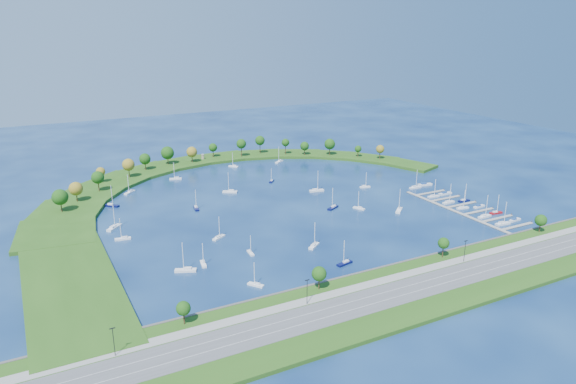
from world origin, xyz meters
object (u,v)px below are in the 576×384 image
moored_boat_3 (314,245)px  docked_boat_9 (445,193)px  harbor_tower (203,157)px  docked_boat_6 (449,202)px  dock_system (464,209)px  moored_boat_2 (333,207)px  moored_boat_8 (399,210)px  docked_boat_0 (503,223)px  moored_boat_5 (279,161)px  moored_boat_9 (130,192)px  docked_boat_5 (479,206)px  moored_boat_18 (112,205)px  moored_boat_13 (230,191)px  moored_boat_7 (219,237)px  moored_boat_16 (365,186)px  moored_boat_1 (196,208)px  moored_boat_17 (234,166)px  moored_boat_19 (250,252)px  docked_boat_3 (496,212)px  moored_boat_12 (256,284)px  docked_boat_2 (485,216)px  docked_boat_11 (425,184)px  docked_boat_7 (464,200)px  moored_boat_0 (176,178)px  moored_boat_21 (114,227)px  docked_boat_1 (515,220)px  docked_boat_10 (415,187)px  moored_boat_4 (203,263)px  moored_boat_10 (345,263)px  docked_boat_8 (433,196)px  moored_boat_15 (272,181)px  moored_boat_6 (186,269)px  moored_boat_20 (316,190)px  moored_boat_11 (359,208)px  docked_boat_4 (463,207)px  moored_boat_14 (123,238)px

moored_boat_3 → docked_boat_9: bearing=-21.4°
harbor_tower → docked_boat_6: docked_boat_6 is taller
dock_system → moored_boat_2: (-66.20, 36.73, 0.58)m
moored_boat_8 → docked_boat_9: bearing=152.3°
docked_boat_0 → moored_boat_8: bearing=135.1°
moored_boat_5 → moored_boat_9: moored_boat_9 is taller
dock_system → docked_boat_5: bearing=-5.6°
moored_boat_18 → moored_boat_13: bearing=37.6°
moored_boat_18 → moored_boat_7: bearing=-19.6°
moored_boat_9 → moored_boat_16: size_ratio=1.24×
moored_boat_1 → dock_system: bearing=71.4°
moored_boat_17 → moored_boat_19: moored_boat_17 is taller
docked_boat_5 → moored_boat_16: bearing=113.3°
moored_boat_5 → docked_boat_3: bearing=77.1°
moored_boat_9 → docked_boat_9: bearing=109.0°
moored_boat_12 → moored_boat_17: 190.80m
docked_boat_2 → docked_boat_11: 63.55m
moored_boat_13 → moored_boat_18: bearing=25.9°
moored_boat_19 → docked_boat_7: 145.23m
moored_boat_0 → docked_boat_2: (130.01, -153.26, 0.03)m
moored_boat_1 → moored_boat_8: (101.74, -57.38, 0.05)m
moored_boat_21 → docked_boat_1: size_ratio=1.85×
docked_boat_6 → harbor_tower: bearing=117.1°
moored_boat_1 → docked_boat_7: 159.99m
docked_boat_10 → docked_boat_2: bearing=-92.7°
moored_boat_7 → docked_boat_2: size_ratio=0.88×
docked_boat_0 → moored_boat_4: bearing=175.7°
moored_boat_0 → moored_boat_5: moored_boat_5 is taller
moored_boat_1 → moored_boat_21: moored_boat_21 is taller
moored_boat_10 → docked_boat_11: (114.22, 76.49, -0.16)m
moored_boat_17 → moored_boat_21: moored_boat_21 is taller
docked_boat_8 → moored_boat_13: bearing=152.3°
moored_boat_15 → docked_boat_6: (73.97, -89.58, 0.06)m
moored_boat_0 → moored_boat_18: moored_boat_18 is taller
moored_boat_6 → docked_boat_0: bearing=-164.7°
moored_boat_20 → docked_boat_6: moored_boat_20 is taller
moored_boat_20 → docked_boat_5: 98.44m
docked_boat_0 → moored_boat_15: bearing=125.2°
moored_boat_7 → moored_boat_9: size_ratio=0.90×
moored_boat_12 → moored_boat_10: bearing=-125.6°
moored_boat_16 → docked_boat_9: 50.56m
docked_boat_9 → moored_boat_4: bearing=-170.8°
moored_boat_9 → moored_boat_13: size_ratio=0.94×
moored_boat_11 → docked_boat_4: docked_boat_4 is taller
moored_boat_15 → docked_boat_6: 116.17m
moored_boat_6 → moored_boat_1: bearing=-87.8°
moored_boat_21 → dock_system: bearing=-64.2°
moored_boat_2 → docked_boat_7: size_ratio=1.13×
moored_boat_13 → moored_boat_14: (-75.78, -47.14, -0.07)m
moored_boat_11 → moored_boat_17: 125.27m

